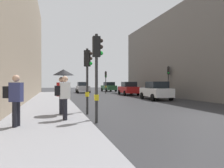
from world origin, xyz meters
TOP-DOWN VIEW (x-y plane):
  - ground_plane at (0.00, 0.00)m, footprint 120.00×120.00m
  - sidewalk_kerb at (-7.34, 6.00)m, footprint 3.41×40.00m
  - traffic_light_far_median at (0.41, 21.26)m, footprint 0.25×0.43m
  - traffic_light_near_left at (-5.31, -0.01)m, footprint 0.43×0.24m
  - traffic_light_near_right at (-5.31, 2.40)m, footprint 0.45×0.34m
  - traffic_light_mid_street at (5.33, 12.09)m, footprint 0.34×0.45m
  - car_white_compact at (2.57, 9.77)m, footprint 2.21×4.30m
  - car_green_estate at (2.83, 28.62)m, footprint 2.25×4.32m
  - car_silver_hatchback at (-2.50, 25.06)m, footprint 2.07×4.22m
  - car_red_sedan at (2.57, 17.42)m, footprint 2.18×4.28m
  - pedestrian_with_umbrella at (-6.61, 1.78)m, footprint 1.00×1.00m
  - pedestrian_with_black_backpack at (-6.64, 0.19)m, footprint 0.61×0.36m
  - pedestrian_with_grey_backpack at (-8.31, -0.66)m, footprint 0.66×0.45m

SIDE VIEW (x-z plane):
  - ground_plane at x=0.00m, z-range 0.00..0.00m
  - sidewalk_kerb at x=-7.34m, z-range 0.00..0.16m
  - car_white_compact at x=2.57m, z-range 0.00..1.76m
  - car_green_estate at x=2.83m, z-range 0.00..1.76m
  - car_silver_hatchback at x=-2.50m, z-range 0.00..1.76m
  - car_red_sedan at x=2.57m, z-range 0.00..1.76m
  - pedestrian_with_black_backpack at x=-6.64m, z-range 0.28..2.05m
  - pedestrian_with_grey_backpack at x=-8.31m, z-range 0.28..2.05m
  - pedestrian_with_umbrella at x=-6.61m, z-range 0.77..2.91m
  - traffic_light_far_median at x=0.41m, z-range 0.64..4.03m
  - traffic_light_near_right at x=-5.31m, z-range 0.66..4.11m
  - traffic_light_mid_street at x=5.33m, z-range 0.67..4.20m
  - traffic_light_near_left at x=-5.31m, z-range 0.70..4.36m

